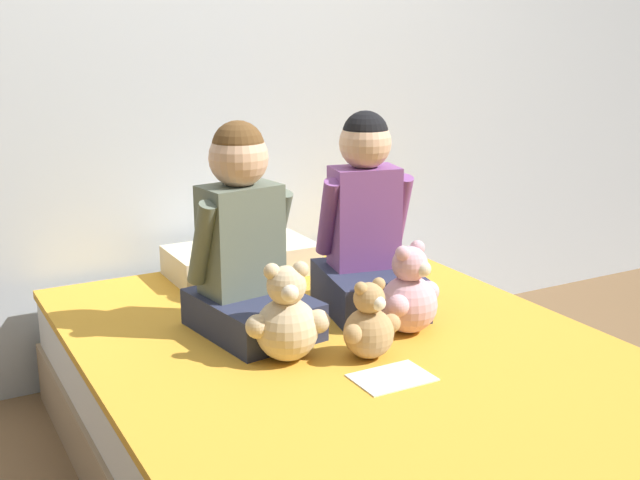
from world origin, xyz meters
name	(u,v)px	position (x,y,z in m)	size (l,w,h in m)	color
ground_plane	(352,474)	(0.00, 0.00, 0.00)	(14.00, 14.00, 0.00)	brown
wall_behind_bed	(209,50)	(0.00, 1.09, 1.25)	(8.00, 0.06, 2.50)	silver
bed	(353,413)	(0.00, 0.00, 0.21)	(1.50, 2.02, 0.43)	#997F60
child_on_left	(244,244)	(-0.22, 0.29, 0.70)	(0.35, 0.43, 0.65)	#282D47
child_on_right	(366,230)	(0.22, 0.29, 0.69)	(0.37, 0.43, 0.66)	#282D47
teddy_bear_held_by_left_child	(287,319)	(-0.21, 0.02, 0.55)	(0.24, 0.18, 0.29)	#D1B78E
teddy_bear_held_by_right_child	(409,295)	(0.21, 0.03, 0.54)	(0.23, 0.18, 0.28)	#DBA3B2
teddy_bear_between_children	(370,325)	(0.00, -0.08, 0.52)	(0.19, 0.15, 0.23)	tan
pillow_at_headboard	(242,259)	(0.00, 0.83, 0.48)	(0.55, 0.30, 0.11)	beige
sign_card	(392,378)	(-0.02, -0.23, 0.43)	(0.21, 0.15, 0.00)	white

